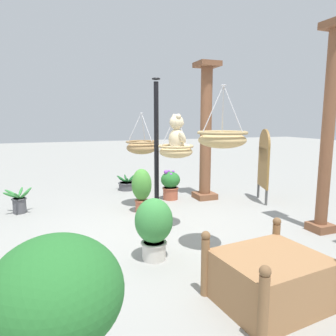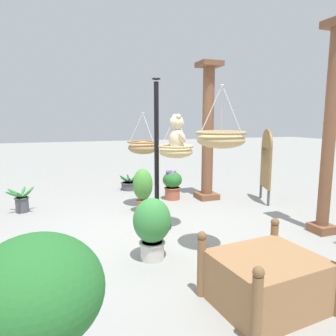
# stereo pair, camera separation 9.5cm
# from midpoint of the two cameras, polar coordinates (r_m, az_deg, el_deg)

# --- Properties ---
(ground_plane) EXTENTS (40.00, 40.00, 0.00)m
(ground_plane) POSITION_cam_midpoint_polar(r_m,az_deg,el_deg) (4.75, -0.36, -11.52)
(ground_plane) COLOR gray
(display_pole_central) EXTENTS (0.44, 0.44, 2.25)m
(display_pole_central) POSITION_cam_midpoint_polar(r_m,az_deg,el_deg) (4.69, -1.51, -3.14)
(display_pole_central) COLOR black
(display_pole_central) RESTS_ON ground
(hanging_basket_with_teddy) EXTENTS (0.52, 0.52, 0.64)m
(hanging_basket_with_teddy) POSITION_cam_midpoint_polar(r_m,az_deg,el_deg) (4.55, 2.05, 3.24)
(hanging_basket_with_teddy) COLOR tan
(teddy_bear) EXTENTS (0.37, 0.33, 0.53)m
(teddy_bear) POSITION_cam_midpoint_polar(r_m,az_deg,el_deg) (4.54, 2.36, 6.14)
(teddy_bear) COLOR beige
(hanging_basket_left_high) EXTENTS (0.59, 0.59, 0.76)m
(hanging_basket_left_high) POSITION_cam_midpoint_polar(r_m,az_deg,el_deg) (5.77, -4.13, 3.95)
(hanging_basket_left_high) COLOR #A37F51
(hanging_basket_right_low) EXTENTS (0.59, 0.59, 0.73)m
(hanging_basket_right_low) POSITION_cam_midpoint_polar(r_m,az_deg,el_deg) (3.68, 10.48, 5.34)
(hanging_basket_right_low) COLOR tan
(greenhouse_pillar_left) EXTENTS (0.33, 0.33, 2.99)m
(greenhouse_pillar_left) POSITION_cam_midpoint_polar(r_m,az_deg,el_deg) (4.98, 28.15, 5.41)
(greenhouse_pillar_left) COLOR brown
(greenhouse_pillar_left) RESTS_ON ground
(greenhouse_pillar_right) EXTENTS (0.45, 0.45, 2.80)m
(greenhouse_pillar_right) POSITION_cam_midpoint_polar(r_m,az_deg,el_deg) (6.44, 7.79, 6.11)
(greenhouse_pillar_right) COLOR brown
(greenhouse_pillar_right) RESTS_ON ground
(wooden_planter_box) EXTENTS (0.94, 1.06, 0.64)m
(wooden_planter_box) POSITION_cam_midpoint_polar(r_m,az_deg,el_deg) (3.08, 18.64, -18.80)
(wooden_planter_box) COLOR #9E7047
(wooden_planter_box) RESTS_ON ground
(potted_plant_fern_front) EXTENTS (0.40, 0.40, 0.63)m
(potted_plant_fern_front) POSITION_cam_midpoint_polar(r_m,az_deg,el_deg) (6.46, 1.22, -2.98)
(potted_plant_fern_front) COLOR #AD563D
(potted_plant_fern_front) RESTS_ON ground
(potted_plant_flowering_red) EXTENTS (0.55, 0.51, 0.35)m
(potted_plant_flowering_red) POSITION_cam_midpoint_polar(r_m,az_deg,el_deg) (7.43, -6.79, -3.05)
(potted_plant_flowering_red) COLOR #4C4C51
(potted_plant_flowering_red) RESTS_ON ground
(potted_plant_bushy_green) EXTENTS (0.45, 0.45, 0.75)m
(potted_plant_bushy_green) POSITION_cam_midpoint_polar(r_m,az_deg,el_deg) (3.72, -2.22, -10.53)
(potted_plant_bushy_green) COLOR beige
(potted_plant_bushy_green) RESTS_ON ground
(potted_plant_small_succulent) EXTENTS (0.57, 0.49, 0.45)m
(potted_plant_small_succulent) POSITION_cam_midpoint_polar(r_m,az_deg,el_deg) (6.17, -25.03, -5.61)
(potted_plant_small_succulent) COLOR #4C4C51
(potted_plant_small_succulent) RESTS_ON ground
(potted_plant_trailing_ivy) EXTENTS (0.36, 0.36, 0.79)m
(potted_plant_trailing_ivy) POSITION_cam_midpoint_polar(r_m,az_deg,el_deg) (5.57, -4.20, -3.71)
(potted_plant_trailing_ivy) COLOR #BC6042
(potted_plant_trailing_ivy) RESTS_ON ground
(display_sign_board) EXTENTS (0.63, 0.28, 1.48)m
(display_sign_board) POSITION_cam_midpoint_polar(r_m,az_deg,el_deg) (6.48, 18.10, 1.53)
(display_sign_board) COLOR olive
(display_sign_board) RESTS_ON ground
(watering_can) EXTENTS (0.35, 0.20, 0.30)m
(watering_can) POSITION_cam_midpoint_polar(r_m,az_deg,el_deg) (2.93, -22.31, -23.99)
(watering_can) COLOR gray
(watering_can) RESTS_ON ground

